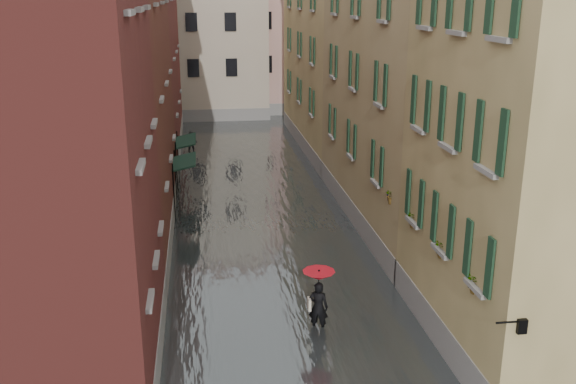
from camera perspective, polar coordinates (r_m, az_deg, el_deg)
ground at (r=20.87m, az=0.33°, el=-11.83°), size 120.00×120.00×0.00m
floodwater at (r=32.73m, az=-2.92°, el=-0.62°), size 10.00×60.00×0.20m
building_left_near at (r=17.03m, az=-22.65°, el=3.55°), size 6.00×8.00×13.00m
building_left_mid at (r=27.67m, az=-17.11°, el=8.43°), size 6.00×14.00×12.50m
building_left_far at (r=42.39m, az=-14.14°, el=12.52°), size 6.00×16.00×14.00m
building_right_near at (r=19.21m, az=22.44°, el=2.71°), size 6.00×8.00×11.50m
building_right_mid at (r=28.93m, az=11.77°, el=9.68°), size 6.00×14.00×13.00m
building_right_far at (r=43.35m, az=5.07°, el=11.40°), size 6.00×16.00×11.50m
building_end_cream at (r=56.16m, az=-8.49°, el=13.38°), size 12.00×9.00×13.00m
building_end_pink at (r=58.82m, az=0.57°, el=13.24°), size 10.00×9.00×12.00m
awning_near at (r=30.66m, az=-9.27°, el=2.53°), size 1.09×2.72×2.80m
awning_far at (r=35.02m, az=-9.14°, el=4.38°), size 1.09×2.92×2.80m
wall_lantern at (r=15.63m, az=19.93°, el=-11.06°), size 0.71×0.22×0.35m
window_planters at (r=19.87m, az=12.44°, el=-2.68°), size 0.59×8.07×0.84m
pedestrian_main at (r=19.99m, az=2.72°, el=-9.09°), size 1.01×1.01×2.06m
pedestrian_far at (r=42.67m, az=-8.54°, el=4.35°), size 0.74×0.59×1.48m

